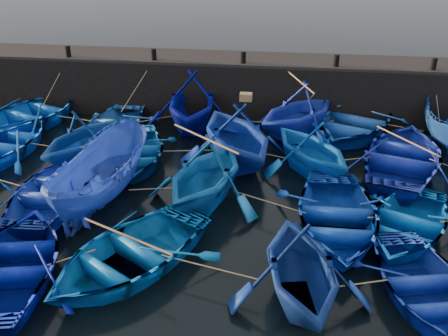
# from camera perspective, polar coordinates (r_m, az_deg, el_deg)

# --- Properties ---
(ground) EXTENTS (120.00, 120.00, 0.00)m
(ground) POSITION_cam_1_polar(r_m,az_deg,el_deg) (14.73, -1.64, -8.09)
(ground) COLOR black
(ground) RESTS_ON ground
(quay_wall) EXTENTS (26.00, 2.50, 2.50)m
(quay_wall) POSITION_cam_1_polar(r_m,az_deg,el_deg) (23.59, 2.34, 9.27)
(quay_wall) COLOR black
(quay_wall) RESTS_ON ground
(quay_top) EXTENTS (26.00, 2.50, 0.12)m
(quay_top) POSITION_cam_1_polar(r_m,az_deg,el_deg) (23.22, 2.41, 12.34)
(quay_top) COLOR black
(quay_top) RESTS_ON quay_wall
(bollard_0) EXTENTS (0.24, 0.24, 0.50)m
(bollard_0) POSITION_cam_1_polar(r_m,az_deg,el_deg) (24.33, -17.40, 12.60)
(bollard_0) COLOR black
(bollard_0) RESTS_ON quay_top
(bollard_1) EXTENTS (0.24, 0.24, 0.50)m
(bollard_1) POSITION_cam_1_polar(r_m,az_deg,el_deg) (22.98, -8.03, 12.75)
(bollard_1) COLOR black
(bollard_1) RESTS_ON quay_top
(bollard_2) EXTENTS (0.24, 0.24, 0.50)m
(bollard_2) POSITION_cam_1_polar(r_m,az_deg,el_deg) (22.27, 2.20, 12.53)
(bollard_2) COLOR black
(bollard_2) RESTS_ON quay_top
(bollard_3) EXTENTS (0.24, 0.24, 0.50)m
(bollard_3) POSITION_cam_1_polar(r_m,az_deg,el_deg) (22.28, 12.72, 11.90)
(bollard_3) COLOR black
(bollard_3) RESTS_ON quay_top
(bollard_4) EXTENTS (0.24, 0.24, 0.50)m
(bollard_4) POSITION_cam_1_polar(r_m,az_deg,el_deg) (22.99, 22.86, 10.92)
(bollard_4) COLOR black
(bollard_4) RESTS_ON quay_top
(boat_0) EXTENTS (5.80, 6.69, 1.16)m
(boat_0) POSITION_cam_1_polar(r_m,az_deg,el_deg) (23.77, -21.18, 5.85)
(boat_0) COLOR #0745A1
(boat_0) RESTS_ON ground
(boat_1) EXTENTS (3.52, 4.72, 0.94)m
(boat_1) POSITION_cam_1_polar(r_m,az_deg,el_deg) (21.86, -12.63, 4.95)
(boat_1) COLOR blue
(boat_1) RESTS_ON ground
(boat_2) EXTENTS (4.62, 5.23, 2.57)m
(boat_2) POSITION_cam_1_polar(r_m,az_deg,el_deg) (21.64, -3.69, 7.65)
(boat_2) COLOR #00077C
(boat_2) RESTS_ON ground
(boat_3) EXTENTS (5.86, 5.94, 2.37)m
(boat_3) POSITION_cam_1_polar(r_m,az_deg,el_deg) (21.04, 8.51, 6.53)
(boat_3) COLOR #172DB9
(boat_3) RESTS_ON ground
(boat_4) EXTENTS (6.08, 6.90, 1.19)m
(boat_4) POSITION_cam_1_polar(r_m,az_deg,el_deg) (22.06, 14.76, 5.26)
(boat_4) COLOR #144799
(boat_4) RESTS_ON ground
(boat_6) EXTENTS (4.36, 5.61, 1.07)m
(boat_6) POSITION_cam_1_polar(r_m,az_deg,el_deg) (21.25, -23.76, 2.76)
(boat_6) COLOR blue
(boat_6) RESTS_ON ground
(boat_7) EXTENTS (4.81, 5.10, 2.14)m
(boat_7) POSITION_cam_1_polar(r_m,az_deg,el_deg) (19.27, -15.74, 3.44)
(boat_7) COLOR navy
(boat_7) RESTS_ON ground
(boat_8) EXTENTS (4.39, 5.36, 0.97)m
(boat_8) POSITION_cam_1_polar(r_m,az_deg,el_deg) (19.07, -10.25, 1.87)
(boat_8) COLOR #085190
(boat_8) RESTS_ON ground
(boat_9) EXTENTS (6.00, 6.28, 2.57)m
(boat_9) POSITION_cam_1_polar(r_m,az_deg,el_deg) (18.32, 1.50, 3.98)
(boat_9) COLOR navy
(boat_9) RESTS_ON ground
(boat_10) EXTENTS (5.11, 5.25, 2.10)m
(boat_10) POSITION_cam_1_polar(r_m,az_deg,el_deg) (18.06, 9.99, 2.39)
(boat_10) COLOR blue
(boat_10) RESTS_ON ground
(boat_11) EXTENTS (5.64, 6.72, 1.19)m
(boat_11) POSITION_cam_1_polar(r_m,az_deg,el_deg) (19.28, 19.88, 1.26)
(boat_11) COLOR navy
(boat_11) RESTS_ON ground
(boat_14) EXTENTS (3.66, 4.93, 0.98)m
(boat_14) POSITION_cam_1_polar(r_m,az_deg,el_deg) (17.03, -18.96, -2.49)
(boat_14) COLOR #132D96
(boat_14) RESTS_ON ground
(boat_15) EXTENTS (2.76, 5.44, 2.01)m
(boat_15) POSITION_cam_1_polar(r_m,az_deg,el_deg) (16.41, -13.95, -0.87)
(boat_15) COLOR #2340A4
(boat_15) RESTS_ON ground
(boat_16) EXTENTS (4.86, 5.27, 2.31)m
(boat_16) POSITION_cam_1_polar(r_m,az_deg,el_deg) (15.80, -2.12, -0.53)
(boat_16) COLOR #0E5EAC
(boat_16) RESTS_ON ground
(boat_17) EXTENTS (3.71, 5.14, 1.06)m
(boat_17) POSITION_cam_1_polar(r_m,az_deg,el_deg) (15.13, 12.75, -5.38)
(boat_17) COLOR #0935A3
(boat_17) RESTS_ON ground
(boat_18) EXTENTS (4.66, 5.29, 0.91)m
(boat_18) POSITION_cam_1_polar(r_m,az_deg,el_deg) (15.56, 20.24, -5.85)
(boat_18) COLOR blue
(boat_18) RESTS_ON ground
(boat_21) EXTENTS (4.44, 5.50, 1.01)m
(boat_21) POSITION_cam_1_polar(r_m,az_deg,el_deg) (14.04, -22.83, -10.04)
(boat_21) COLOR #000E7A
(boat_21) RESTS_ON ground
(boat_22) EXTENTS (5.74, 6.20, 1.05)m
(boat_22) POSITION_cam_1_polar(r_m,az_deg,el_deg) (13.53, -10.90, -9.54)
(boat_22) COLOR #065CAB
(boat_22) RESTS_ON ground
(boat_23) EXTENTS (4.17, 4.61, 2.11)m
(boat_23) POSITION_cam_1_polar(r_m,az_deg,el_deg) (12.12, 8.75, -11.08)
(boat_23) COLOR navy
(boat_23) RESTS_ON ground
(boat_24) EXTENTS (3.96, 4.89, 0.90)m
(boat_24) POSITION_cam_1_polar(r_m,az_deg,el_deg) (13.31, 21.99, -12.44)
(boat_24) COLOR navy
(boat_24) RESTS_ON ground
(wooden_crate) EXTENTS (0.43, 0.34, 0.26)m
(wooden_crate) POSITION_cam_1_polar(r_m,az_deg,el_deg) (17.78, 2.52, 8.12)
(wooden_crate) COLOR brown
(wooden_crate) RESTS_ON boat_9
(mooring_ropes) EXTENTS (17.77, 12.19, 2.10)m
(mooring_ropes) POSITION_cam_1_polar(r_m,az_deg,el_deg) (18.59, 0.10, 2.94)
(mooring_ropes) COLOR tan
(mooring_ropes) RESTS_ON ground
(loose_oars) EXTENTS (10.51, 11.60, 1.38)m
(loose_oars) POSITION_cam_1_polar(r_m,az_deg,el_deg) (16.62, 5.65, 3.12)
(loose_oars) COLOR #99724C
(loose_oars) RESTS_ON ground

